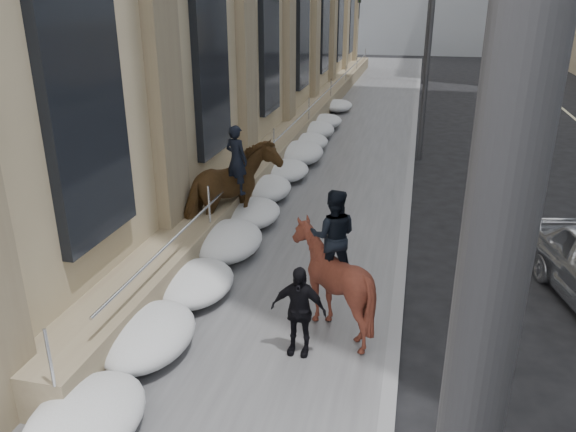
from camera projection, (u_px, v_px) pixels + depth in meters
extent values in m
plane|color=black|center=(231.00, 370.00, 9.36)|extent=(140.00, 140.00, 0.00)
cube|color=#49494B|center=(327.00, 184.00, 18.40)|extent=(5.00, 80.00, 0.12)
cube|color=slate|center=(408.00, 190.00, 17.86)|extent=(0.24, 80.00, 0.12)
cube|color=#7C6A50|center=(315.00, 112.00, 27.79)|extent=(1.10, 44.00, 0.90)
cylinder|color=silver|center=(324.00, 94.00, 27.37)|extent=(0.06, 42.00, 0.06)
cube|color=black|center=(269.00, 50.00, 20.24)|extent=(0.20, 2.20, 4.50)
cylinder|color=#2D2D30|center=(428.00, 50.00, 19.98)|extent=(0.18, 0.18, 8.00)
cylinder|color=#2D2D30|center=(428.00, 24.00, 38.11)|extent=(0.18, 0.18, 8.00)
cylinder|color=#2D2D30|center=(428.00, 57.00, 27.57)|extent=(0.20, 0.20, 6.00)
imported|color=black|center=(359.00, 7.00, 27.46)|extent=(0.18, 0.22, 1.10)
ellipsoid|color=silver|center=(148.00, 336.00, 9.50)|extent=(1.50, 2.10, 0.68)
ellipsoid|color=silver|center=(227.00, 241.00, 13.10)|extent=(1.60, 2.20, 0.72)
ellipsoid|color=silver|center=(267.00, 189.00, 16.76)|extent=(1.40, 2.00, 0.64)
ellipsoid|color=silver|center=(300.00, 153.00, 20.34)|extent=(1.70, 2.30, 0.76)
ellipsoid|color=silver|center=(317.00, 130.00, 24.00)|extent=(1.50, 2.10, 0.66)
imported|color=#412A13|center=(232.00, 192.00, 13.94)|extent=(2.23, 3.00, 2.30)
imported|color=black|center=(233.00, 160.00, 13.79)|extent=(0.74, 0.63, 1.72)
imported|color=#421B13|center=(331.00, 280.00, 10.02)|extent=(1.75, 1.92, 1.93)
imported|color=black|center=(333.00, 236.00, 9.87)|extent=(0.91, 0.75, 1.72)
imported|color=black|center=(298.00, 311.00, 9.36)|extent=(0.96, 0.42, 1.61)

